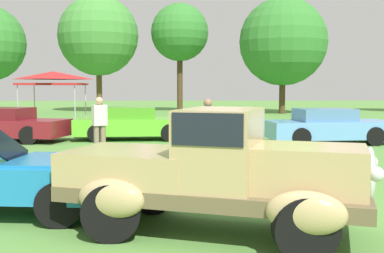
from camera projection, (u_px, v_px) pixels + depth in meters
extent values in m
plane|color=#568C3D|center=(256.00, 231.00, 6.60)|extent=(120.00, 120.00, 0.00)
cube|color=brown|center=(212.00, 192.00, 6.47)|extent=(4.32, 2.68, 0.20)
cube|color=tan|center=(305.00, 169.00, 6.09)|extent=(1.78, 1.52, 0.60)
ellipsoid|color=silver|center=(369.00, 174.00, 5.87)|extent=(0.32, 0.54, 0.68)
cube|color=tan|center=(220.00, 147.00, 6.39)|extent=(1.37, 1.61, 1.04)
cube|color=black|center=(221.00, 125.00, 6.36)|extent=(1.29, 1.62, 0.40)
cube|color=tan|center=(134.00, 166.00, 6.78)|extent=(2.13, 1.90, 0.48)
ellipsoid|color=tan|center=(312.00, 188.00, 6.79)|extent=(0.99, 0.64, 0.52)
ellipsoid|color=tan|center=(306.00, 213.00, 5.41)|extent=(0.99, 0.64, 0.52)
ellipsoid|color=tan|center=(153.00, 178.00, 7.49)|extent=(0.99, 0.64, 0.52)
ellipsoid|color=tan|center=(111.00, 199.00, 6.12)|extent=(0.99, 0.64, 0.52)
sphere|color=silver|center=(371.00, 162.00, 6.27)|extent=(0.18, 0.18, 0.18)
sphere|color=silver|center=(376.00, 174.00, 5.43)|extent=(0.18, 0.18, 0.18)
cylinder|color=black|center=(312.00, 200.00, 6.80)|extent=(0.76, 0.24, 0.76)
cylinder|color=black|center=(306.00, 229.00, 5.43)|extent=(0.76, 0.24, 0.76)
cylinder|color=black|center=(153.00, 189.00, 7.51)|extent=(0.76, 0.24, 0.76)
cylinder|color=black|center=(111.00, 212.00, 6.13)|extent=(0.76, 0.24, 0.76)
cube|color=#1E7AB7|center=(68.00, 165.00, 7.48)|extent=(1.79, 1.61, 0.20)
cube|color=black|center=(10.00, 150.00, 7.53)|extent=(0.19, 1.25, 0.82)
cube|color=silver|center=(128.00, 196.00, 7.46)|extent=(0.27, 1.65, 0.12)
cylinder|color=black|center=(90.00, 183.00, 8.28)|extent=(0.66, 0.20, 0.66)
cylinder|color=black|center=(59.00, 205.00, 6.74)|extent=(0.66, 0.20, 0.66)
cube|color=maroon|center=(7.00, 127.00, 17.39)|extent=(4.68, 2.68, 0.60)
cube|color=maroon|center=(2.00, 114.00, 17.38)|extent=(2.23, 1.86, 0.44)
cylinder|color=black|center=(29.00, 135.00, 16.38)|extent=(0.64, 0.22, 0.64)
cube|color=#60C62D|center=(134.00, 126.00, 17.90)|extent=(4.42, 1.86, 0.60)
cube|color=#4D9F24|center=(129.00, 113.00, 17.84)|extent=(1.97, 1.52, 0.44)
cylinder|color=black|center=(170.00, 133.00, 17.24)|extent=(0.64, 0.22, 0.64)
cylinder|color=black|center=(97.00, 133.00, 17.04)|extent=(0.64, 0.22, 0.64)
cube|color=#669EDB|center=(329.00, 129.00, 16.62)|extent=(4.41, 2.05, 0.60)
cube|color=#517EAF|center=(325.00, 115.00, 16.55)|extent=(2.01, 1.61, 0.44)
cylinder|color=black|center=(375.00, 136.00, 16.03)|extent=(0.64, 0.22, 0.64)
cylinder|color=black|center=(301.00, 137.00, 15.71)|extent=(0.64, 0.22, 0.64)
cylinder|color=#7F7056|center=(103.00, 140.00, 13.96)|extent=(0.16, 0.16, 0.86)
cylinder|color=#7F7056|center=(97.00, 140.00, 13.85)|extent=(0.16, 0.16, 0.86)
cube|color=silver|center=(99.00, 115.00, 13.85)|extent=(0.47, 0.41, 0.60)
sphere|color=tan|center=(99.00, 101.00, 13.81)|extent=(0.22, 0.22, 0.22)
cylinder|color=#9E998E|center=(207.00, 148.00, 12.09)|extent=(0.16, 0.16, 0.86)
cylinder|color=#9E998E|center=(208.00, 149.00, 11.89)|extent=(0.16, 0.16, 0.86)
cube|color=#336BB2|center=(208.00, 120.00, 11.92)|extent=(0.25, 0.40, 0.60)
sphere|color=#936B4C|center=(208.00, 103.00, 11.89)|extent=(0.22, 0.22, 0.22)
cylinder|color=#B7B7BC|center=(86.00, 105.00, 24.30)|extent=(0.05, 0.05, 2.05)
cylinder|color=#B7B7BC|center=(75.00, 108.00, 21.74)|extent=(0.05, 0.05, 2.05)
cylinder|color=#B7B7BC|center=(35.00, 105.00, 24.22)|extent=(0.05, 0.05, 2.05)
cylinder|color=#B7B7BC|center=(18.00, 108.00, 21.65)|extent=(0.05, 0.05, 2.05)
cube|color=red|center=(53.00, 84.00, 22.89)|extent=(2.86, 2.86, 0.10)
pyramid|color=red|center=(53.00, 75.00, 22.85)|extent=(2.80, 2.80, 0.38)
cylinder|color=brown|center=(99.00, 85.00, 37.48)|extent=(0.44, 0.44, 4.21)
sphere|color=#428938|center=(98.00, 36.00, 37.16)|extent=(6.23, 6.23, 6.23)
cylinder|color=#47331E|center=(180.00, 80.00, 37.53)|extent=(0.44, 0.44, 4.96)
sphere|color=#337A2D|center=(180.00, 32.00, 37.21)|extent=(4.49, 4.49, 4.49)
cylinder|color=#47331E|center=(282.00, 90.00, 34.84)|extent=(0.44, 0.44, 3.47)
sphere|color=#337A2D|center=(283.00, 42.00, 34.54)|extent=(6.35, 6.35, 6.35)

